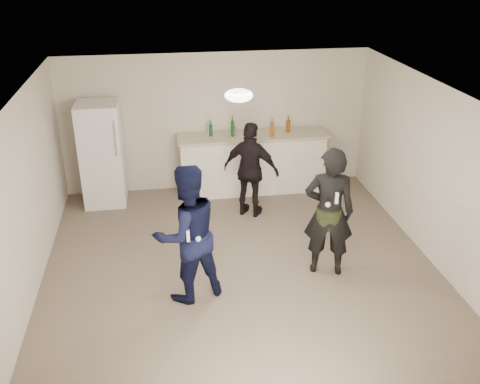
{
  "coord_description": "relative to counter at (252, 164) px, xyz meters",
  "views": [
    {
      "loc": [
        -1.01,
        -6.23,
        4.2
      ],
      "look_at": [
        0.0,
        0.2,
        1.15
      ],
      "focal_mm": 40.0,
      "sensor_mm": 36.0,
      "label": 1
    }
  ],
  "objects": [
    {
      "name": "floor",
      "position": [
        -0.61,
        -2.67,
        -0.53
      ],
      "size": [
        6.0,
        6.0,
        0.0
      ],
      "primitive_type": "plane",
      "color": "#6B5B4C",
      "rests_on": "ground"
    },
    {
      "name": "ceiling",
      "position": [
        -0.61,
        -2.67,
        1.98
      ],
      "size": [
        6.0,
        6.0,
        0.0
      ],
      "primitive_type": "plane",
      "rotation": [
        3.14,
        0.0,
        0.0
      ],
      "color": "silver",
      "rests_on": "wall_back"
    },
    {
      "name": "wall_back",
      "position": [
        -0.61,
        0.33,
        0.72
      ],
      "size": [
        6.0,
        0.0,
        6.0
      ],
      "primitive_type": "plane",
      "rotation": [
        1.57,
        0.0,
        0.0
      ],
      "color": "beige",
      "rests_on": "floor"
    },
    {
      "name": "wall_front",
      "position": [
        -0.61,
        -5.67,
        0.72
      ],
      "size": [
        6.0,
        0.0,
        6.0
      ],
      "primitive_type": "plane",
      "rotation": [
        -1.57,
        0.0,
        0.0
      ],
      "color": "beige",
      "rests_on": "floor"
    },
    {
      "name": "wall_left",
      "position": [
        -3.36,
        -2.67,
        0.72
      ],
      "size": [
        0.0,
        6.0,
        6.0
      ],
      "primitive_type": "plane",
      "rotation": [
        1.57,
        0.0,
        1.57
      ],
      "color": "beige",
      "rests_on": "floor"
    },
    {
      "name": "wall_right",
      "position": [
        2.14,
        -2.67,
        0.72
      ],
      "size": [
        0.0,
        6.0,
        6.0
      ],
      "primitive_type": "plane",
      "rotation": [
        1.57,
        0.0,
        -1.57
      ],
      "color": "beige",
      "rests_on": "floor"
    },
    {
      "name": "counter",
      "position": [
        0.0,
        0.0,
        0.0
      ],
      "size": [
        2.6,
        0.56,
        1.05
      ],
      "primitive_type": "cube",
      "color": "white",
      "rests_on": "floor"
    },
    {
      "name": "counter_top",
      "position": [
        0.0,
        0.0,
        0.55
      ],
      "size": [
        2.68,
        0.64,
        0.04
      ],
      "primitive_type": "cube",
      "color": "beige",
      "rests_on": "counter"
    },
    {
      "name": "fridge",
      "position": [
        -2.64,
        -0.07,
        0.38
      ],
      "size": [
        0.7,
        0.7,
        1.8
      ],
      "primitive_type": "cube",
      "color": "white",
      "rests_on": "floor"
    },
    {
      "name": "fridge_handle",
      "position": [
        -2.36,
        -0.44,
        0.78
      ],
      "size": [
        0.02,
        0.02,
        0.6
      ],
      "primitive_type": "cylinder",
      "color": "#B9B9BE",
      "rests_on": "fridge"
    },
    {
      "name": "ceiling_dome",
      "position": [
        -0.61,
        -2.37,
        1.93
      ],
      "size": [
        0.36,
        0.36,
        0.16
      ],
      "primitive_type": "ellipsoid",
      "color": "white",
      "rests_on": "ceiling"
    },
    {
      "name": "shaker",
      "position": [
        -0.33,
        0.03,
        0.65
      ],
      "size": [
        0.08,
        0.08,
        0.17
      ],
      "primitive_type": "cylinder",
      "color": "silver",
      "rests_on": "counter_top"
    },
    {
      "name": "man",
      "position": [
        -1.38,
        -3.09,
        0.39
      ],
      "size": [
        1.08,
        0.97,
        1.83
      ],
      "primitive_type": "imported",
      "rotation": [
        0.0,
        0.0,
        3.51
      ],
      "color": "#0F1642",
      "rests_on": "floor"
    },
    {
      "name": "woman",
      "position": [
        0.54,
        -2.8,
        0.4
      ],
      "size": [
        0.76,
        0.6,
        1.84
      ],
      "primitive_type": "imported",
      "rotation": [
        0.0,
        0.0,
        2.87
      ],
      "color": "black",
      "rests_on": "floor"
    },
    {
      "name": "camo_shorts",
      "position": [
        0.54,
        -2.8,
        0.32
      ],
      "size": [
        0.34,
        0.34,
        0.28
      ],
      "primitive_type": "cylinder",
      "color": "#2A3819",
      "rests_on": "woman"
    },
    {
      "name": "spectator",
      "position": [
        -0.19,
        -0.95,
        0.28
      ],
      "size": [
        1.02,
        0.81,
        1.62
      ],
      "primitive_type": "imported",
      "rotation": [
        0.0,
        0.0,
        2.62
      ],
      "color": "black",
      "rests_on": "floor"
    },
    {
      "name": "remote_man",
      "position": [
        -1.38,
        -3.37,
        0.53
      ],
      "size": [
        0.04,
        0.04,
        0.15
      ],
      "primitive_type": "cube",
      "color": "white",
      "rests_on": "man"
    },
    {
      "name": "nunchuk_man",
      "position": [
        -1.26,
        -3.34,
        0.45
      ],
      "size": [
        0.07,
        0.07,
        0.07
      ],
      "primitive_type": "sphere",
      "color": "white",
      "rests_on": "man"
    },
    {
      "name": "remote_woman",
      "position": [
        0.54,
        -3.05,
        0.72
      ],
      "size": [
        0.04,
        0.04,
        0.15
      ],
      "primitive_type": "cube",
      "color": "white",
      "rests_on": "woman"
    },
    {
      "name": "nunchuk_woman",
      "position": [
        0.44,
        -3.02,
        0.62
      ],
      "size": [
        0.07,
        0.07,
        0.07
      ],
      "primitive_type": "sphere",
      "color": "silver",
      "rests_on": "woman"
    },
    {
      "name": "bottle_cluster",
      "position": [
        -0.09,
        -0.01,
        0.68
      ],
      "size": [
        1.49,
        0.29,
        0.28
      ],
      "color": "brown",
      "rests_on": "counter_top"
    }
  ]
}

